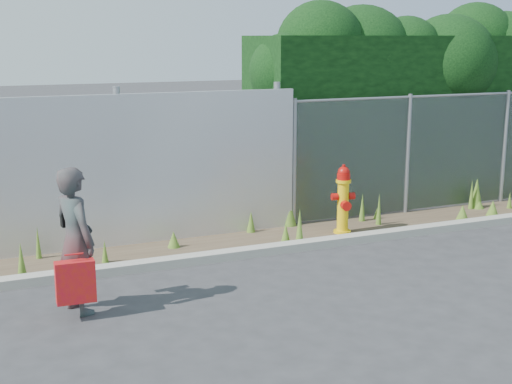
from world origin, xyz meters
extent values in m
plane|color=#323234|center=(0.00, 0.00, 0.00)|extent=(80.00, 80.00, 0.00)
cube|color=#A09D91|center=(0.00, 1.80, 0.06)|extent=(16.00, 0.22, 0.12)
cube|color=#4D3C2C|center=(0.00, 2.40, 0.01)|extent=(16.00, 1.20, 0.01)
cone|color=#446C20|center=(-3.21, 2.12, 0.22)|extent=(0.12, 0.12, 0.45)
cone|color=#446C20|center=(4.55, 2.73, 0.10)|extent=(0.22, 0.22, 0.20)
cone|color=#446C20|center=(0.98, 3.01, 0.22)|extent=(0.24, 0.24, 0.44)
cone|color=#446C20|center=(-2.93, 2.80, 0.23)|extent=(0.08, 0.08, 0.46)
cone|color=#446C20|center=(4.38, 2.17, 0.14)|extent=(0.22, 0.22, 0.28)
cone|color=#446C20|center=(4.54, 2.78, 0.27)|extent=(0.23, 0.23, 0.54)
cone|color=#446C20|center=(-1.08, 2.57, 0.12)|extent=(0.19, 0.19, 0.24)
cone|color=#446C20|center=(2.50, 2.81, 0.09)|extent=(0.12, 0.12, 0.19)
cone|color=#446C20|center=(5.06, 2.51, 0.15)|extent=(0.09, 0.09, 0.30)
cone|color=#446C20|center=(2.20, 2.79, 0.23)|extent=(0.11, 0.11, 0.46)
cone|color=#446C20|center=(3.75, 2.17, 0.13)|extent=(0.22, 0.22, 0.27)
cone|color=#446C20|center=(0.51, 2.17, 0.15)|extent=(0.14, 0.14, 0.29)
cone|color=#446C20|center=(4.40, 2.74, 0.26)|extent=(0.09, 0.09, 0.53)
cone|color=#446C20|center=(-2.13, 2.26, 0.16)|extent=(0.09, 0.09, 0.32)
cone|color=#446C20|center=(2.32, 2.48, 0.26)|extent=(0.09, 0.09, 0.52)
cone|color=#446C20|center=(0.26, 2.88, 0.17)|extent=(0.14, 0.14, 0.34)
cone|color=#446C20|center=(0.64, 1.98, 0.27)|extent=(0.13, 0.13, 0.54)
cube|color=silver|center=(-3.25, 3.00, 1.10)|extent=(8.50, 0.08, 2.20)
cylinder|color=gray|center=(-1.70, 3.12, 1.15)|extent=(0.10, 0.10, 2.30)
cylinder|color=gray|center=(0.80, 3.12, 1.15)|extent=(0.10, 0.10, 2.30)
cube|color=gray|center=(4.25, 3.00, 1.00)|extent=(6.50, 0.03, 2.00)
cylinder|color=gray|center=(4.25, 3.00, 2.00)|extent=(6.50, 0.04, 0.04)
cylinder|color=gray|center=(1.05, 3.00, 1.02)|extent=(0.07, 0.07, 2.05)
cylinder|color=gray|center=(3.20, 3.00, 1.02)|extent=(0.07, 0.07, 2.05)
cylinder|color=gray|center=(5.30, 3.00, 1.02)|extent=(0.07, 0.07, 2.05)
cube|color=black|center=(4.55, 4.00, 1.50)|extent=(7.30, 1.60, 3.00)
sphere|color=black|center=(1.36, 3.90, 2.41)|extent=(1.30, 1.30, 1.30)
sphere|color=black|center=(2.00, 3.97, 2.83)|extent=(1.52, 1.52, 1.52)
sphere|color=black|center=(2.91, 4.11, 2.62)|extent=(1.84, 1.84, 1.84)
sphere|color=black|center=(3.69, 3.87, 2.71)|extent=(1.28, 1.28, 1.28)
sphere|color=black|center=(4.59, 3.83, 2.52)|extent=(1.75, 1.75, 1.75)
sphere|color=black|center=(5.54, 4.26, 2.86)|extent=(1.55, 1.55, 1.55)
sphere|color=black|center=(6.11, 4.10, 2.58)|extent=(1.78, 1.78, 1.78)
cylinder|color=yellow|center=(1.54, 2.29, 0.03)|extent=(0.27, 0.27, 0.06)
cylinder|color=yellow|center=(1.54, 2.29, 0.41)|extent=(0.17, 0.17, 0.81)
cylinder|color=yellow|center=(1.54, 2.29, 0.83)|extent=(0.23, 0.23, 0.05)
cylinder|color=#B20F0A|center=(1.54, 2.29, 0.90)|extent=(0.20, 0.20, 0.10)
sphere|color=#B20F0A|center=(1.54, 2.29, 0.97)|extent=(0.18, 0.18, 0.18)
cylinder|color=#B20F0A|center=(1.54, 2.29, 1.06)|extent=(0.05, 0.05, 0.05)
cylinder|color=#B20F0A|center=(1.40, 2.29, 0.59)|extent=(0.10, 0.11, 0.11)
cylinder|color=#B20F0A|center=(1.67, 2.29, 0.59)|extent=(0.10, 0.11, 0.11)
cylinder|color=#B20F0A|center=(1.54, 2.15, 0.48)|extent=(0.14, 0.11, 0.14)
imported|color=#0D5552|center=(-2.75, 0.69, 0.81)|extent=(0.57, 0.69, 1.63)
cube|color=red|center=(-2.81, 0.43, 0.44)|extent=(0.41, 0.15, 0.46)
cylinder|color=red|center=(-2.81, 0.43, 0.74)|extent=(0.20, 0.02, 0.02)
cube|color=black|center=(-2.74, 0.95, 1.00)|extent=(0.23, 0.10, 0.17)
camera|label=1|loc=(-3.91, -6.92, 2.98)|focal=50.00mm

